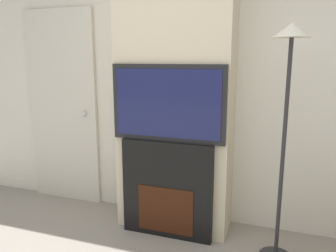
% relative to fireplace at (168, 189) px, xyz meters
% --- Properties ---
extents(wall_back, '(6.00, 0.06, 2.70)m').
position_rel_fireplace_xyz_m(wall_back, '(0.00, 0.43, 0.92)').
color(wall_back, silver).
rests_on(wall_back, ground_plane).
extents(chimney_breast, '(1.00, 0.40, 2.70)m').
position_rel_fireplace_xyz_m(chimney_breast, '(0.00, 0.20, 0.92)').
color(chimney_breast, beige).
rests_on(chimney_breast, ground_plane).
extents(fireplace, '(0.80, 0.15, 0.86)m').
position_rel_fireplace_xyz_m(fireplace, '(0.00, 0.00, 0.00)').
color(fireplace, black).
rests_on(fireplace, ground_plane).
extents(television, '(0.98, 0.07, 0.64)m').
position_rel_fireplace_xyz_m(television, '(0.00, -0.00, 0.75)').
color(television, black).
rests_on(television, fireplace).
extents(floor_lamp, '(0.26, 0.26, 1.78)m').
position_rel_fireplace_xyz_m(floor_lamp, '(0.92, -0.07, 0.90)').
color(floor_lamp, '#262628').
rests_on(floor_lamp, ground_plane).
extents(entry_door, '(0.82, 0.09, 2.04)m').
position_rel_fireplace_xyz_m(entry_door, '(-1.32, 0.38, 0.59)').
color(entry_door, beige).
rests_on(entry_door, ground_plane).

